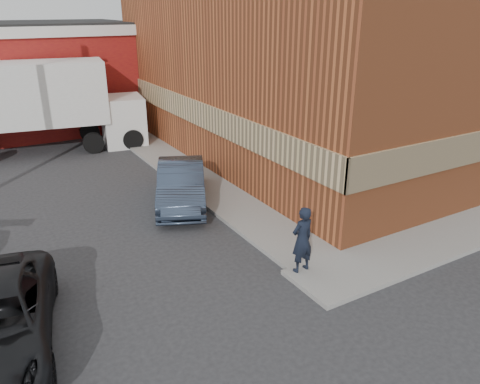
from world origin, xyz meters
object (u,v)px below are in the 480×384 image
brick_building (332,45)px  box_truck (52,100)px  sedan (181,184)px  man (302,240)px

brick_building → box_truck: 13.11m
box_truck → brick_building: bearing=-15.5°
sedan → box_truck: (-2.41, 8.92, 1.63)m
sedan → box_truck: box_truck is taller
brick_building → man: 13.13m
brick_building → box_truck: brick_building is taller
brick_building → sedan: (-9.30, -3.50, -3.95)m
man → sedan: 5.80m
brick_building → man: size_ratio=10.50×
brick_building → man: bearing=-132.8°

